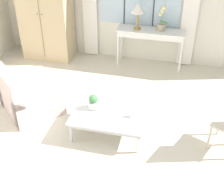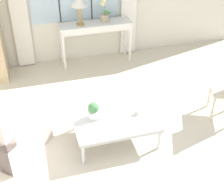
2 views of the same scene
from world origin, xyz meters
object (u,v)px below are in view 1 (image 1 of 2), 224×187
object	(u,v)px
potted_orchid	(161,21)
potted_plant_small	(94,102)
table_lamp	(138,9)
armchair_upholstered	(29,97)
armoire	(45,8)
console_table	(151,34)
pillar_candle	(132,114)
coffee_table	(109,115)

from	to	relation	value
potted_orchid	potted_plant_small	distance (m)	2.45
table_lamp	armchair_upholstered	distance (m)	2.71
armoire	console_table	world-z (taller)	armoire
armoire	armchair_upholstered	bearing A→B (deg)	-76.84
table_lamp	pillar_candle	xyz separation A→B (m)	(0.34, -2.31, -0.81)
coffee_table	pillar_candle	bearing A→B (deg)	0.42
table_lamp	potted_orchid	size ratio (longest dim) A/B	1.06
armoire	coffee_table	world-z (taller)	armoire
coffee_table	pillar_candle	world-z (taller)	pillar_candle
armchair_upholstered	potted_plant_small	bearing A→B (deg)	-8.38
console_table	potted_plant_small	bearing A→B (deg)	-104.10
table_lamp	potted_orchid	bearing A→B (deg)	4.75
table_lamp	potted_orchid	distance (m)	0.53
potted_orchid	pillar_candle	world-z (taller)	potted_orchid
console_table	table_lamp	distance (m)	0.59
console_table	coffee_table	bearing A→B (deg)	-97.28
coffee_table	pillar_candle	xyz separation A→B (m)	(0.35, 0.00, 0.08)
potted_orchid	coffee_table	distance (m)	2.50
potted_orchid	coffee_table	bearing A→B (deg)	-101.62
table_lamp	potted_plant_small	xyz separation A→B (m)	(-0.28, -2.24, -0.73)
potted_plant_small	console_table	bearing A→B (deg)	75.90
armoire	armchair_upholstered	size ratio (longest dim) A/B	1.80
potted_orchid	coffee_table	world-z (taller)	potted_orchid
armoire	coffee_table	size ratio (longest dim) A/B	1.99
table_lamp	armoire	bearing A→B (deg)	-178.03
potted_orchid	armchair_upholstered	xyz separation A→B (m)	(-1.95, -2.10, -0.74)
potted_plant_small	coffee_table	bearing A→B (deg)	-15.89
potted_orchid	potted_plant_small	bearing A→B (deg)	-108.31
potted_plant_small	pillar_candle	bearing A→B (deg)	-6.85
armoire	table_lamp	xyz separation A→B (m)	(1.95, 0.07, 0.11)
pillar_candle	console_table	bearing A→B (deg)	91.20
armchair_upholstered	coffee_table	bearing A→B (deg)	-9.79
console_table	pillar_candle	distance (m)	2.35
armoire	table_lamp	world-z (taller)	armoire
armchair_upholstered	armoire	bearing A→B (deg)	103.16
armchair_upholstered	coffee_table	xyz separation A→B (m)	(1.47, -0.25, 0.06)
console_table	coffee_table	distance (m)	2.39
pillar_candle	coffee_table	bearing A→B (deg)	-179.58
table_lamp	pillar_candle	size ratio (longest dim) A/B	4.64
console_table	table_lamp	world-z (taller)	table_lamp
armoire	potted_orchid	bearing A→B (deg)	2.52
armchair_upholstered	coffee_table	size ratio (longest dim) A/B	1.11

